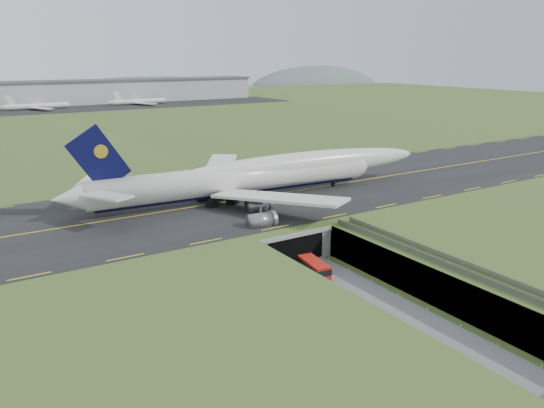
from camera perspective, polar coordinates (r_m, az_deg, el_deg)
ground at (r=92.10m, az=5.43°, el=-7.99°), size 900.00×900.00×0.00m
airfield_deck at (r=90.94m, az=5.48°, el=-6.26°), size 800.00×800.00×6.00m
trench_road at (r=86.79m, az=8.47°, el=-9.57°), size 12.00×75.00×0.20m
taxiway at (r=116.40m, az=-4.39°, el=0.30°), size 800.00×44.00×0.18m
tunnel_portal at (r=103.68m, az=-0.14°, el=-3.19°), size 17.00×22.30×6.00m
guideway at (r=84.87m, az=19.49°, el=-7.09°), size 3.00×53.00×7.05m
jumbo_jet at (r=118.65m, az=-1.11°, el=3.15°), size 88.21×57.72×19.13m
shuttle_tram at (r=91.54m, az=4.53°, el=-6.98°), size 3.89×7.81×3.05m
cargo_terminal at (r=370.31m, az=-24.45°, el=10.76°), size 320.00×67.00×15.60m
distant_hills at (r=511.61m, az=-19.18°, el=10.25°), size 700.00×91.00×60.00m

